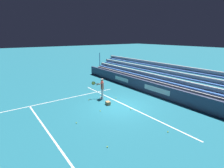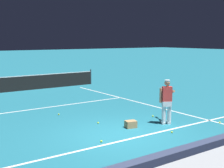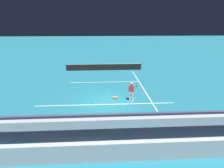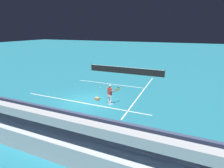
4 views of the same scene
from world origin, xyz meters
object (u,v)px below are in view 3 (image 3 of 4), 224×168
tennis_ball_far_left (101,87)px  tennis_ball_stray_back (56,102)px  tennis_ball_midcourt (72,88)px  tennis_net (104,67)px  tennis_player (132,92)px  tennis_ball_by_box (95,103)px  tennis_ball_far_right (107,94)px  tennis_ball_on_baseline (133,95)px  tennis_ball_near_player (125,105)px  tennis_ball_toward_net (154,105)px  ball_box_cardboard (115,98)px

tennis_ball_far_left → tennis_ball_stray_back: bearing=-137.1°
tennis_ball_midcourt → tennis_ball_far_left: (3.06, 0.17, 0.00)m
tennis_ball_stray_back → tennis_net: tennis_net is taller
tennis_player → tennis_ball_by_box: 3.36m
tennis_ball_far_right → tennis_ball_on_baseline: (2.46, -0.44, 0.00)m
tennis_ball_near_player → tennis_ball_midcourt: bearing=139.1°
tennis_ball_near_player → tennis_net: tennis_net is taller
tennis_player → tennis_ball_toward_net: bearing=-32.3°
tennis_ball_on_baseline → tennis_player: bearing=-106.4°
tennis_ball_midcourt → tennis_ball_near_player: 6.81m
tennis_ball_midcourt → tennis_net: (3.50, 7.31, 0.46)m
tennis_ball_by_box → tennis_ball_midcourt: bearing=124.0°
tennis_net → tennis_ball_near_player: bearing=-82.0°
tennis_ball_by_box → tennis_ball_near_player: bearing=-13.2°
tennis_player → tennis_ball_near_player: 1.46m
tennis_ball_on_baseline → tennis_ball_far_left: same height
ball_box_cardboard → tennis_ball_midcourt: (-4.39, 3.11, -0.10)m
tennis_ball_toward_net → tennis_net: bearing=109.0°
tennis_net → tennis_ball_by_box: bearing=-94.6°
tennis_ball_stray_back → tennis_ball_far_left: bearing=42.9°
ball_box_cardboard → tennis_ball_toward_net: ball_box_cardboard is taller
ball_box_cardboard → tennis_ball_stray_back: bearing=-176.1°
tennis_ball_toward_net → tennis_ball_midcourt: 8.91m
tennis_player → tennis_ball_far_right: bearing=144.1°
tennis_ball_on_baseline → tennis_ball_far_left: 4.02m
tennis_ball_stray_back → tennis_net: 11.64m
tennis_ball_by_box → tennis_ball_stray_back: (-3.47, 0.39, 0.00)m
tennis_ball_far_left → tennis_player: bearing=-52.9°
tennis_ball_midcourt → tennis_ball_far_left: size_ratio=1.00×
tennis_ball_toward_net → tennis_ball_stray_back: same height
tennis_ball_far_right → tennis_ball_stray_back: (-4.57, -1.52, 0.00)m
tennis_player → tennis_ball_midcourt: (-5.83, 3.50, -0.86)m
tennis_ball_far_left → tennis_ball_far_right: bearing=-73.1°
ball_box_cardboard → tennis_ball_midcourt: 5.38m
tennis_ball_by_box → tennis_ball_near_player: 2.61m
tennis_ball_on_baseline → tennis_net: tennis_net is taller
tennis_ball_far_right → tennis_ball_on_baseline: same height
tennis_ball_midcourt → tennis_ball_on_baseline: size_ratio=1.00×
tennis_ball_midcourt → tennis_ball_stray_back: size_ratio=1.00×
tennis_ball_far_left → tennis_net: 7.17m
tennis_ball_near_player → tennis_ball_toward_net: bearing=-3.8°
tennis_ball_midcourt → tennis_ball_near_player: (5.15, -4.46, 0.00)m
tennis_ball_near_player → tennis_ball_on_baseline: bearing=64.0°
ball_box_cardboard → tennis_ball_far_left: (-1.34, 3.28, -0.10)m
tennis_ball_by_box → tennis_ball_midcourt: size_ratio=1.00×
tennis_player → tennis_ball_by_box: bearing=-173.6°
tennis_ball_toward_net → tennis_ball_by_box: size_ratio=1.00×
tennis_net → tennis_ball_stray_back: bearing=-112.1°
tennis_ball_by_box → tennis_ball_far_right: 2.20m
tennis_player → ball_box_cardboard: tennis_player is taller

